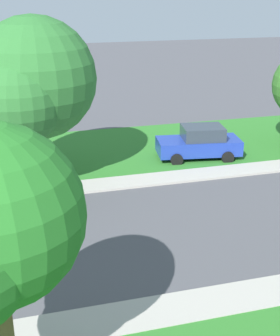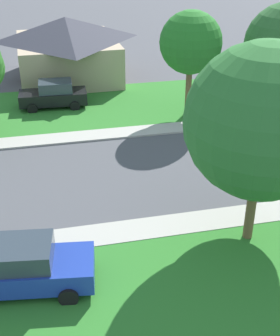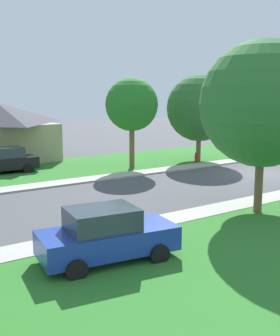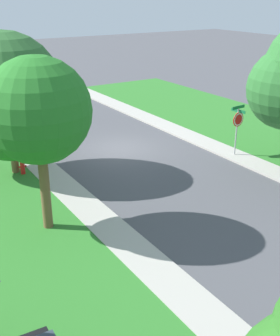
{
  "view_description": "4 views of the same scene",
  "coord_description": "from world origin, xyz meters",
  "px_view_note": "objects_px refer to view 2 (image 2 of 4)",
  "views": [
    {
      "loc": [
        15.31,
        6.81,
        8.71
      ],
      "look_at": [
        -2.92,
        11.84,
        1.4
      ],
      "focal_mm": 51.47,
      "sensor_mm": 36.0,
      "label": 1
    },
    {
      "loc": [
        -18.95,
        15.13,
        10.66
      ],
      "look_at": [
        -2.15,
        11.29,
        1.4
      ],
      "focal_mm": 48.8,
      "sensor_mm": 36.0,
      "label": 2
    },
    {
      "loc": [
        -17.69,
        22.34,
        5.18
      ],
      "look_at": [
        -0.06,
        10.15,
        1.4
      ],
      "focal_mm": 44.25,
      "sensor_mm": 36.0,
      "label": 3
    },
    {
      "loc": [
        11.16,
        19.96,
        8.25
      ],
      "look_at": [
        2.34,
        5.94,
        1.4
      ],
      "focal_mm": 45.93,
      "sensor_mm": 36.0,
      "label": 4
    }
  ],
  "objects_px": {
    "tree_sidewalk_mid": "(192,44)",
    "car_blue_driveway_right": "(26,266)",
    "car_black_behind_trees": "(54,95)",
    "tree_across_right": "(264,122)",
    "house_right_setback": "(67,47)",
    "fire_hydrant": "(273,106)"
  },
  "relations": [
    {
      "from": "tree_across_right",
      "to": "house_right_setback",
      "type": "distance_m",
      "value": 22.58
    },
    {
      "from": "tree_sidewalk_mid",
      "to": "house_right_setback",
      "type": "height_order",
      "value": "tree_sidewalk_mid"
    },
    {
      "from": "tree_across_right",
      "to": "car_blue_driveway_right",
      "type": "bearing_deg",
      "value": 97.99
    },
    {
      "from": "tree_across_right",
      "to": "house_right_setback",
      "type": "bearing_deg",
      "value": 12.94
    },
    {
      "from": "car_blue_driveway_right",
      "to": "tree_across_right",
      "type": "height_order",
      "value": "tree_across_right"
    },
    {
      "from": "tree_sidewalk_mid",
      "to": "car_blue_driveway_right",
      "type": "bearing_deg",
      "value": 143.76
    },
    {
      "from": "car_blue_driveway_right",
      "to": "car_black_behind_trees",
      "type": "bearing_deg",
      "value": -6.46
    },
    {
      "from": "car_blue_driveway_right",
      "to": "house_right_setback",
      "type": "distance_m",
      "value": 23.37
    },
    {
      "from": "car_black_behind_trees",
      "to": "tree_sidewalk_mid",
      "type": "bearing_deg",
      "value": -110.53
    },
    {
      "from": "tree_sidewalk_mid",
      "to": "fire_hydrant",
      "type": "relative_size",
      "value": 7.68
    },
    {
      "from": "tree_sidewalk_mid",
      "to": "house_right_setback",
      "type": "xyz_separation_m",
      "value": [
        9.34,
        6.69,
        -2.02
      ]
    },
    {
      "from": "car_black_behind_trees",
      "to": "tree_across_right",
      "type": "distance_m",
      "value": 17.33
    },
    {
      "from": "tree_sidewalk_mid",
      "to": "fire_hydrant",
      "type": "height_order",
      "value": "tree_sidewalk_mid"
    },
    {
      "from": "car_black_behind_trees",
      "to": "tree_across_right",
      "type": "xyz_separation_m",
      "value": [
        -15.61,
        -6.51,
        3.77
      ]
    },
    {
      "from": "car_black_behind_trees",
      "to": "car_blue_driveway_right",
      "type": "xyz_separation_m",
      "value": [
        -16.8,
        1.9,
        0.0
      ]
    },
    {
      "from": "fire_hydrant",
      "to": "tree_across_right",
      "type": "bearing_deg",
      "value": 149.06
    },
    {
      "from": "car_blue_driveway_right",
      "to": "fire_hydrant",
      "type": "height_order",
      "value": "car_blue_driveway_right"
    },
    {
      "from": "car_black_behind_trees",
      "to": "tree_across_right",
      "type": "bearing_deg",
      "value": -157.35
    },
    {
      "from": "car_blue_driveway_right",
      "to": "tree_across_right",
      "type": "distance_m",
      "value": 9.3
    },
    {
      "from": "tree_across_right",
      "to": "fire_hydrant",
      "type": "bearing_deg",
      "value": -30.94
    },
    {
      "from": "house_right_setback",
      "to": "car_blue_driveway_right",
      "type": "bearing_deg",
      "value": 171.66
    },
    {
      "from": "car_blue_driveway_right",
      "to": "tree_across_right",
      "type": "relative_size",
      "value": 0.6
    }
  ]
}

